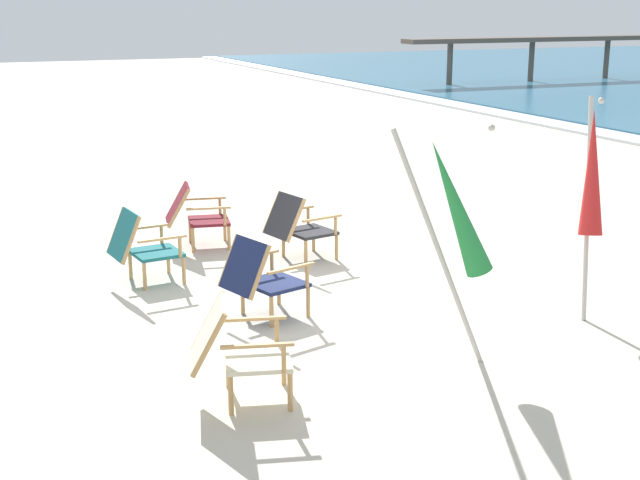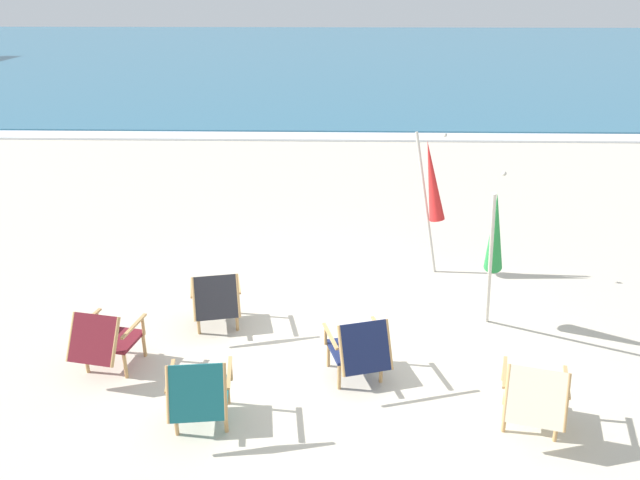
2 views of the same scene
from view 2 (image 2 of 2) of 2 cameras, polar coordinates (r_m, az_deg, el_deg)
ground_plane at (r=7.58m, az=1.65°, el=-9.30°), size 80.00×80.00×0.00m
sea at (r=37.43m, az=1.57°, el=16.70°), size 80.00×40.00×0.10m
surf_band at (r=17.39m, az=1.59°, el=9.51°), size 80.00×1.10×0.06m
beach_chair_front_left at (r=7.71m, az=-9.46°, el=-5.37°), size 0.71×0.84×0.79m
beach_chair_front_right at (r=6.33m, az=18.99°, el=-13.34°), size 0.75×0.87×0.79m
beach_chair_back_right at (r=7.21m, az=-19.08°, el=-8.59°), size 0.71×0.85×0.78m
beach_chair_far_center at (r=6.68m, az=3.62°, el=-9.87°), size 0.75×0.86×0.80m
beach_chair_back_left at (r=6.15m, az=-10.97°, el=-13.51°), size 0.65×0.77×0.81m
umbrella_furled_red at (r=8.98m, az=10.20°, el=5.22°), size 0.52×0.40×2.09m
umbrella_furled_green at (r=7.49m, az=15.69°, el=0.52°), size 0.43×0.85×1.99m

